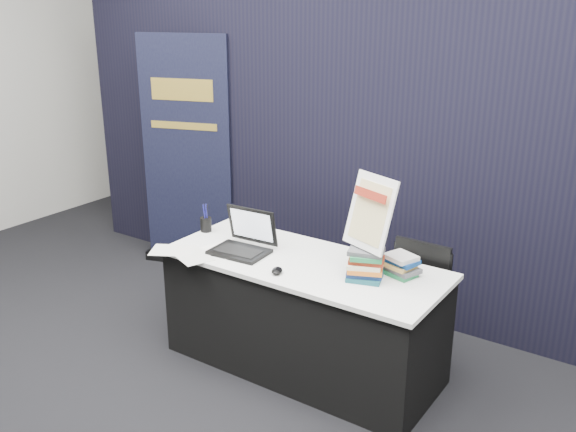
% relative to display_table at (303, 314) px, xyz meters
% --- Properties ---
extents(floor, '(8.00, 8.00, 0.00)m').
position_rel_display_table_xyz_m(floor, '(0.00, -0.55, -0.38)').
color(floor, black).
rests_on(floor, ground).
extents(wall_back, '(8.00, 0.02, 3.50)m').
position_rel_display_table_xyz_m(wall_back, '(0.00, 3.45, 1.37)').
color(wall_back, '#B2B0A8').
rests_on(wall_back, floor).
extents(drape_partition, '(6.00, 0.08, 2.40)m').
position_rel_display_table_xyz_m(drape_partition, '(0.00, 1.05, 0.82)').
color(drape_partition, black).
rests_on(drape_partition, floor).
extents(display_table, '(1.80, 0.75, 0.75)m').
position_rel_display_table_xyz_m(display_table, '(0.00, 0.00, 0.00)').
color(display_table, black).
rests_on(display_table, floor).
extents(laptop, '(0.38, 0.31, 0.27)m').
position_rel_display_table_xyz_m(laptop, '(-0.41, -0.08, 0.44)').
color(laptop, black).
rests_on(laptop, display_table).
extents(mouse, '(0.10, 0.12, 0.03)m').
position_rel_display_table_xyz_m(mouse, '(-0.03, -0.24, 0.39)').
color(mouse, black).
rests_on(mouse, display_table).
extents(brochure_left, '(0.34, 0.31, 0.00)m').
position_rel_display_table_xyz_m(brochure_left, '(-0.80, -0.33, 0.38)').
color(brochure_left, silver).
rests_on(brochure_left, display_table).
extents(brochure_mid, '(0.33, 0.28, 0.00)m').
position_rel_display_table_xyz_m(brochure_mid, '(-0.63, -0.33, 0.38)').
color(brochure_mid, silver).
rests_on(brochure_mid, display_table).
extents(brochure_right, '(0.31, 0.25, 0.00)m').
position_rel_display_table_xyz_m(brochure_right, '(-0.53, -0.13, 0.38)').
color(brochure_right, white).
rests_on(brochure_right, display_table).
extents(pen_cup, '(0.09, 0.09, 0.10)m').
position_rel_display_table_xyz_m(pen_cup, '(-0.86, 0.06, 0.42)').
color(pen_cup, black).
rests_on(pen_cup, display_table).
extents(book_stack_tall, '(0.24, 0.21, 0.19)m').
position_rel_display_table_xyz_m(book_stack_tall, '(0.44, -0.02, 0.47)').
color(book_stack_tall, '#164953').
rests_on(book_stack_tall, display_table).
extents(book_stack_short, '(0.22, 0.19, 0.13)m').
position_rel_display_table_xyz_m(book_stack_short, '(0.59, 0.15, 0.44)').
color(book_stack_short, '#1E7442').
rests_on(book_stack_short, display_table).
extents(info_sign, '(0.35, 0.23, 0.44)m').
position_rel_display_table_xyz_m(info_sign, '(0.44, 0.01, 0.77)').
color(info_sign, black).
rests_on(info_sign, book_stack_tall).
extents(pullup_banner, '(0.85, 0.36, 2.03)m').
position_rel_display_table_xyz_m(pullup_banner, '(-1.78, 0.87, 0.53)').
color(pullup_banner, black).
rests_on(pullup_banner, floor).
extents(stacking_chair, '(0.40, 0.40, 0.86)m').
position_rel_display_table_xyz_m(stacking_chair, '(0.60, 0.30, 0.10)').
color(stacking_chair, black).
rests_on(stacking_chair, floor).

